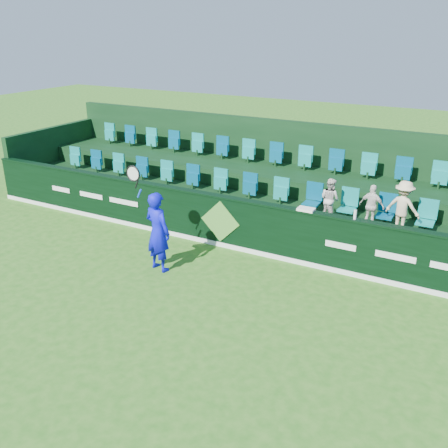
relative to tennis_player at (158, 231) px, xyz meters
The scene contains 13 objects.
ground 2.41m from the tennis_player, 73.02° to the right, with size 60.00×60.00×0.00m, color #246417.
sponsor_hoarding 2.01m from the tennis_player, 71.01° to the left, with size 16.00×0.25×1.35m.
stand_tier_front 3.10m from the tennis_player, 77.80° to the left, with size 16.00×2.00×0.80m, color black.
stand_tier_back 4.94m from the tennis_player, 82.47° to the left, with size 16.00×1.80×1.30m, color black.
stand_rear 5.38m from the tennis_player, 83.09° to the left, with size 16.00×4.10×2.60m.
seat_row_front 3.45m from the tennis_player, 79.20° to the left, with size 13.50×0.50×0.60m, color #0F847D.
seat_row_back 5.27m from the tennis_player, 82.90° to the left, with size 13.50×0.50×0.60m, color #0F847D.
tennis_player is the anchor object (origin of this frame).
spectator_left 4.31m from the tennis_player, 44.48° to the left, with size 0.51×0.40×1.06m, color silver.
spectator_middle 5.09m from the tennis_player, 36.33° to the left, with size 0.61×0.25×1.04m, color silver.
spectator_right 5.67m from the tennis_player, 32.12° to the left, with size 0.80×0.46×1.24m, color beige.
towel 3.44m from the tennis_player, 33.52° to the left, with size 0.39×0.25×0.06m, color white.
drinks_bottle 4.42m from the tennis_player, 25.39° to the left, with size 0.07×0.07×0.21m, color silver.
Camera 1 is at (5.69, -6.34, 5.34)m, focal length 40.00 mm.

